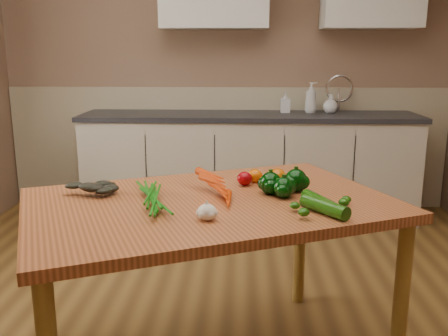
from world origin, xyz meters
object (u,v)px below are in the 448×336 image
Objects in this scene: tomato_c at (278,176)px; zucchini_a at (321,202)px; pepper_a at (270,183)px; tomato_b at (255,176)px; leafy_greens at (92,183)px; pepper_c at (284,188)px; garlic_bulb at (207,212)px; tomato_a at (245,179)px; carrot_bunch at (197,190)px; soap_bottle_c at (331,104)px; pepper_b at (296,180)px; table at (210,220)px; soap_bottle_a at (311,97)px; soap_bottle_b at (285,102)px; zucchini_b at (324,207)px.

zucchini_a is at bearing -68.46° from tomato_c.
pepper_a is 1.37× the size of tomato_b.
leafy_greens is 0.83m from pepper_c.
garlic_bulb is 0.52m from tomato_a.
carrot_bunch reaches higher than zucchini_a.
carrot_bunch is 3.86× the size of garlic_bulb.
pepper_c is 1.25× the size of tomato_b.
soap_bottle_c is at bearing 73.80° from tomato_c.
zucchini_a is at bearing -73.13° from pepper_b.
table is 0.29m from garlic_bulb.
soap_bottle_b is at bearing 111.96° from soap_bottle_a.
table is 0.54m from leafy_greens.
carrot_bunch is 0.29m from garlic_bulb.
leafy_greens reaches higher than pepper_b.
pepper_a is at bearing 3.94° from leafy_greens.
soap_bottle_c is 2.43m from zucchini_a.
tomato_c is (0.16, 0.03, 0.00)m from tomato_a.
table is 19.92× the size of pepper_c.
soap_bottle_a is 3.20× the size of tomato_c.
soap_bottle_c is at bearing 57.95° from leafy_greens.
pepper_b is 0.12m from pepper_c.
leafy_greens is at bearing -173.80° from pepper_b.
leafy_greens is at bearing -164.01° from tomato_a.
tomato_a is (-0.36, -2.07, -0.15)m from soap_bottle_b.
tomato_c is 0.40m from zucchini_a.
carrot_bunch is 0.37m from tomato_b.
soap_bottle_b is 2.36m from carrot_bunch.
leafy_greens is 3.03× the size of tomato_b.
leafy_greens reaches higher than pepper_c.
garlic_bulb reaches higher than zucchini_b.
tomato_b is 0.87× the size of tomato_c.
pepper_c reaches higher than carrot_bunch.
soap_bottle_b is 1.13× the size of soap_bottle_c.
pepper_b is 1.24× the size of tomato_c.
tomato_a is at bearing 129.62° from pepper_a.
tomato_c is at bearing 60.75° from garlic_bulb.
soap_bottle_c is 2.28m from pepper_a.
zucchini_b reaches higher than zucchini_a.
soap_bottle_c is 2.20× the size of garlic_bulb.
carrot_bunch is at bearing -164.07° from pepper_b.
soap_bottle_c is at bearing -76.11° from soap_bottle_a.
soap_bottle_a is 1.45× the size of soap_bottle_b.
pepper_c reaches higher than zucchini_a.
tomato_a is (-0.74, -2.05, -0.14)m from soap_bottle_c.
tomato_c is at bearing -94.95° from soap_bottle_b.
carrot_bunch is 0.46m from leafy_greens.
pepper_c is at bearing -87.36° from tomato_c.
tomato_c is (0.10, -0.02, 0.00)m from tomato_b.
pepper_a is (0.26, 0.10, 0.14)m from table.
pepper_c is at bearing -65.30° from tomato_b.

